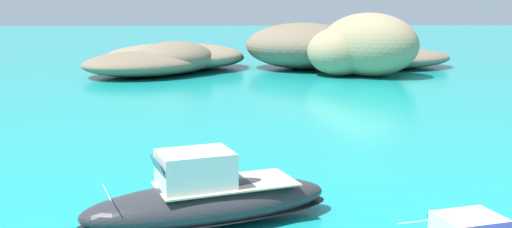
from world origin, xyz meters
The scene contains 3 objects.
islet_large centered at (11.58, 60.29, 2.63)m, with size 28.58×23.31×6.76m.
islet_small centered at (-7.85, 61.88, 1.43)m, with size 22.22×25.40×3.58m.
motorboat_charcoal centered at (-2.01, 12.04, 0.91)m, with size 9.59×5.61×2.71m.
Camera 1 is at (-1.18, -8.58, 7.81)m, focal length 42.45 mm.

